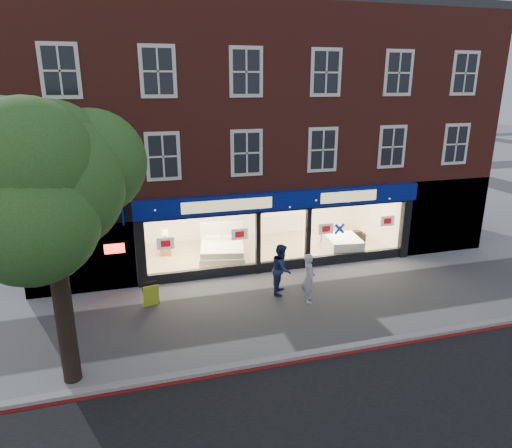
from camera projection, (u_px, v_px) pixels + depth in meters
name	position (u px, v px, depth m)	size (l,w,h in m)	color
ground	(312.00, 303.00, 15.66)	(120.00, 120.00, 0.00)	gray
kerb_line	(355.00, 352.00, 12.81)	(60.00, 0.10, 0.01)	#8C0A07
kerb_stone	(351.00, 347.00, 12.98)	(60.00, 0.25, 0.12)	gray
showroom_floor	(267.00, 250.00, 20.46)	(11.00, 4.50, 0.10)	tan
building	(256.00, 96.00, 20.04)	(19.00, 8.26, 10.30)	maroon
street_tree	(44.00, 191.00, 10.18)	(4.00, 3.20, 6.60)	black
display_bed	(222.00, 250.00, 19.33)	(2.32, 2.62, 1.29)	white
bedside_table	(166.00, 249.00, 19.72)	(0.45, 0.45, 0.55)	brown
mattress_stack	(342.00, 245.00, 20.01)	(1.58, 1.90, 0.69)	white
sofa	(343.00, 237.00, 21.20)	(2.00, 0.78, 0.58)	black
a_board	(151.00, 295.00, 15.37)	(0.54, 0.34, 0.82)	#B5C623
pedestrian_grey	(309.00, 278.00, 15.54)	(0.64, 0.42, 1.76)	#AEB0B6
pedestrian_blue	(282.00, 269.00, 16.21)	(0.89, 0.69, 1.83)	#1B264B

